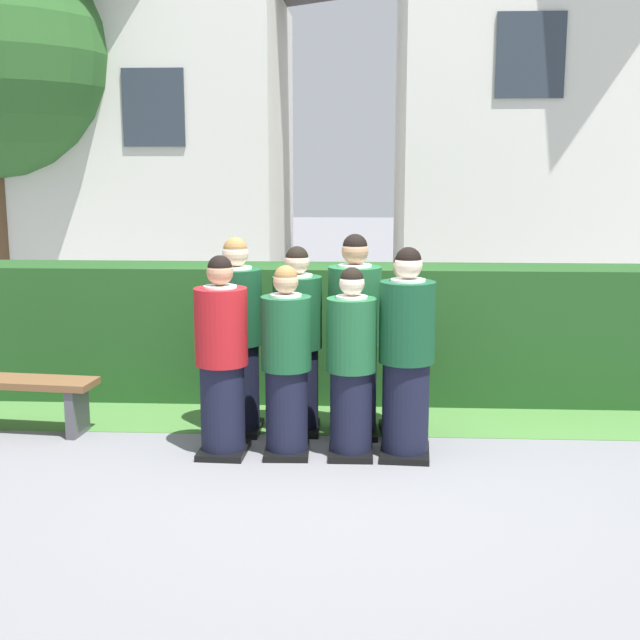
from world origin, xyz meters
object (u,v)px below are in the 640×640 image
(student_front_row_1, at_px, (286,366))
(student_front_row_3, at_px, (407,358))
(student_in_red_blazer, at_px, (222,361))
(student_rear_row_3, at_px, (403,348))
(wooden_bench, at_px, (17,393))
(student_rear_row_1, at_px, (298,345))
(student_front_row_2, at_px, (351,368))
(student_rear_row_0, at_px, (237,340))
(student_rear_row_2, at_px, (354,340))

(student_front_row_1, relative_size, student_front_row_3, 0.91)
(student_in_red_blazer, bearing_deg, student_rear_row_3, 23.15)
(student_rear_row_3, relative_size, wooden_bench, 1.10)
(student_rear_row_1, bearing_deg, student_rear_row_3, 0.07)
(student_in_red_blazer, relative_size, student_front_row_3, 0.96)
(student_front_row_2, xyz_separation_m, student_rear_row_3, (0.43, 0.61, 0.03))
(student_in_red_blazer, xyz_separation_m, student_rear_row_0, (0.03, 0.59, 0.04))
(student_rear_row_0, distance_m, student_rear_row_1, 0.52)
(student_rear_row_1, relative_size, student_rear_row_3, 1.03)
(student_front_row_1, height_order, student_rear_row_2, student_rear_row_2)
(student_rear_row_2, bearing_deg, student_in_red_blazer, -151.25)
(student_rear_row_1, bearing_deg, student_front_row_1, -93.85)
(student_front_row_1, bearing_deg, student_in_red_blazer, -177.90)
(student_front_row_2, height_order, student_rear_row_2, student_rear_row_2)
(student_front_row_2, distance_m, student_rear_row_3, 0.75)
(student_rear_row_1, bearing_deg, student_front_row_2, -51.95)
(student_front_row_2, bearing_deg, student_front_row_1, 179.87)
(student_rear_row_3, distance_m, wooden_bench, 3.37)
(student_rear_row_2, relative_size, student_rear_row_3, 1.10)
(wooden_bench, bearing_deg, student_front_row_3, -7.58)
(student_rear_row_3, bearing_deg, student_rear_row_1, -179.93)
(student_rear_row_1, distance_m, wooden_bench, 2.48)
(student_front_row_2, bearing_deg, student_in_red_blazer, -179.02)
(student_front_row_3, xyz_separation_m, wooden_bench, (-3.35, 0.45, -0.45))
(student_in_red_blazer, xyz_separation_m, student_front_row_1, (0.51, 0.02, -0.04))
(student_front_row_1, distance_m, student_front_row_3, 0.95)
(student_in_red_blazer, height_order, student_front_row_2, student_in_red_blazer)
(student_rear_row_1, relative_size, wooden_bench, 1.14)
(student_front_row_2, xyz_separation_m, student_front_row_3, (0.43, 0.01, 0.08))
(student_in_red_blazer, relative_size, student_front_row_2, 1.06)
(student_front_row_2, relative_size, wooden_bench, 1.06)
(student_rear_row_0, xyz_separation_m, student_rear_row_3, (1.43, 0.03, -0.06))
(student_front_row_1, relative_size, student_rear_row_1, 0.94)
(student_front_row_2, distance_m, student_rear_row_2, 0.56)
(student_front_row_2, height_order, student_front_row_3, student_front_row_3)
(student_front_row_3, distance_m, student_rear_row_0, 1.54)
(student_front_row_1, bearing_deg, student_rear_row_1, 86.15)
(student_in_red_blazer, bearing_deg, student_front_row_1, 2.10)
(student_rear_row_1, xyz_separation_m, student_rear_row_3, (0.91, 0.00, -0.02))
(student_rear_row_2, bearing_deg, student_rear_row_3, 7.16)
(student_in_red_blazer, distance_m, student_rear_row_0, 0.59)
(student_in_red_blazer, xyz_separation_m, student_front_row_3, (1.46, 0.03, 0.03))
(student_front_row_1, bearing_deg, student_front_row_3, 0.62)
(student_front_row_3, xyz_separation_m, student_rear_row_3, (-0.00, 0.60, -0.05))
(student_rear_row_1, bearing_deg, wooden_bench, -176.48)
(student_front_row_1, xyz_separation_m, student_rear_row_0, (-0.48, 0.57, 0.08))
(student_rear_row_3, bearing_deg, wooden_bench, -177.42)
(student_front_row_3, relative_size, student_rear_row_2, 0.97)
(student_in_red_blazer, distance_m, student_front_row_2, 1.03)
(student_front_row_2, bearing_deg, student_rear_row_1, 128.05)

